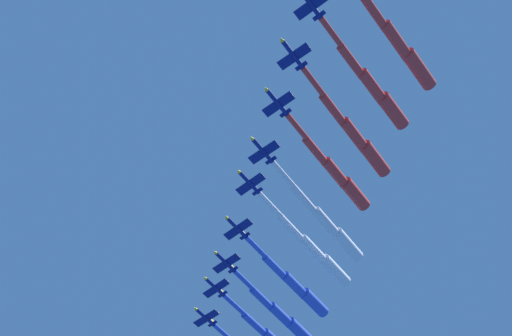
# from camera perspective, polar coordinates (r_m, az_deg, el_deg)

# --- Properties ---
(jet_lead) EXTENTS (9.55, 51.34, 4.01)m
(jet_lead) POSITION_cam_1_polar(r_m,az_deg,el_deg) (207.78, 9.18, 8.25)
(jet_lead) COLOR navy
(jet_port_inner) EXTENTS (9.48, 48.14, 4.12)m
(jet_port_inner) POSITION_cam_1_polar(r_m,az_deg,el_deg) (212.97, 7.60, 5.37)
(jet_port_inner) COLOR navy
(jet_starboard_inner) EXTENTS (10.48, 50.16, 4.11)m
(jet_starboard_inner) POSITION_cam_1_polar(r_m,az_deg,el_deg) (221.91, 6.45, 2.21)
(jet_starboard_inner) COLOR navy
(jet_port_mid) EXTENTS (9.94, 48.20, 4.12)m
(jet_port_mid) POSITION_cam_1_polar(r_m,az_deg,el_deg) (229.41, 5.22, -0.28)
(jet_port_mid) COLOR navy
(jet_starboard_mid) EXTENTS (10.53, 53.43, 4.07)m
(jet_starboard_mid) POSITION_cam_1_polar(r_m,az_deg,el_deg) (239.24, 4.63, -3.59)
(jet_starboard_mid) COLOR navy
(jet_port_outer) EXTENTS (9.86, 54.49, 4.15)m
(jet_port_outer) POSITION_cam_1_polar(r_m,az_deg,el_deg) (251.35, 3.80, -5.36)
(jet_port_outer) COLOR navy
(jet_starboard_outer) EXTENTS (9.61, 49.99, 4.15)m
(jet_starboard_outer) POSITION_cam_1_polar(r_m,az_deg,el_deg) (257.34, 2.55, -7.64)
(jet_starboard_outer) COLOR navy
(jet_trail_port) EXTENTS (9.81, 49.24, 4.08)m
(jet_trail_port) POSITION_cam_1_polar(r_m,az_deg,el_deg) (267.53, 1.62, -9.56)
(jet_trail_port) COLOR navy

